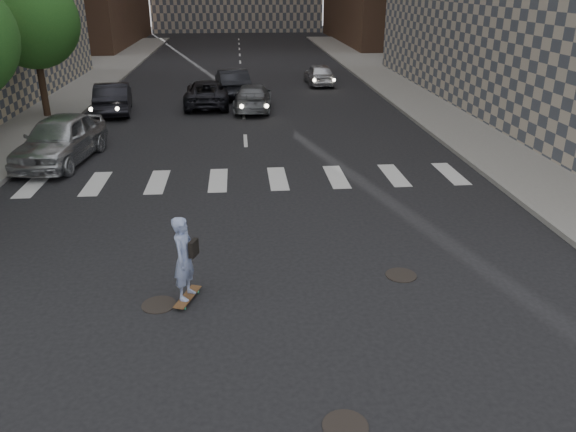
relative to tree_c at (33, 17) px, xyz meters
name	(u,v)px	position (x,y,z in m)	size (l,w,h in m)	color
ground	(258,334)	(9.45, -19.14, -4.65)	(160.00, 160.00, 0.00)	black
sidewalk_right	(514,104)	(23.95, 0.86, -4.57)	(13.00, 80.00, 0.15)	gray
tree_c	(33,17)	(0.00, 0.00, 0.00)	(4.20, 4.20, 6.60)	#382619
manhole_a	(345,426)	(10.65, -21.64, -4.64)	(0.70, 0.70, 0.02)	black
manhole_b	(159,305)	(7.45, -17.94, -4.64)	(0.70, 0.70, 0.02)	black
manhole_c	(401,275)	(12.75, -17.14, -4.64)	(0.70, 0.70, 0.02)	black
skateboarder	(185,258)	(8.04, -17.80, -3.66)	(0.62, 0.97, 1.88)	brown
silver_sedan	(60,139)	(2.72, -7.55, -3.79)	(2.03, 5.06, 1.72)	#B6B9BD
traffic_car_a	(113,98)	(2.95, 0.86, -3.88)	(1.62, 4.64, 1.53)	black
traffic_car_b	(253,97)	(9.95, 0.91, -3.99)	(1.85, 4.56, 1.32)	slate
traffic_car_c	(207,93)	(7.58, 2.17, -3.96)	(2.27, 4.92, 1.37)	black
traffic_car_d	(319,74)	(14.42, 8.30, -3.97)	(1.60, 3.97, 1.35)	silver
traffic_car_e	(232,83)	(8.90, 4.86, -3.87)	(1.64, 4.69, 1.55)	black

